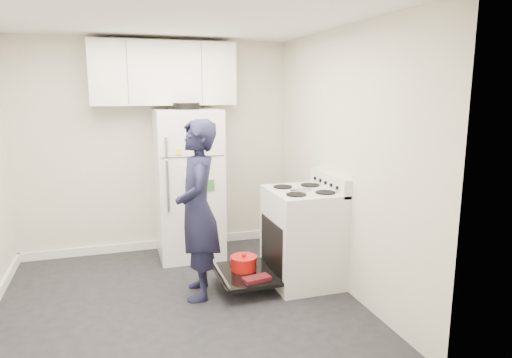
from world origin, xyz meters
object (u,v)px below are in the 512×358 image
object	(u,v)px
electric_range	(301,237)
open_oven_door	(245,270)
person	(198,210)
refrigerator	(189,183)

from	to	relation	value
electric_range	open_oven_door	xyz separation A→B (m)	(-0.59, 0.03, -0.29)
electric_range	person	size ratio (longest dim) A/B	0.66
electric_range	refrigerator	size ratio (longest dim) A/B	0.62
open_oven_door	person	xyz separation A→B (m)	(-0.46, -0.04, 0.65)
open_oven_door	electric_range	bearing A→B (deg)	-2.87
electric_range	person	distance (m)	1.11
electric_range	refrigerator	distance (m)	1.50
electric_range	refrigerator	world-z (taller)	refrigerator
electric_range	open_oven_door	world-z (taller)	electric_range
electric_range	person	xyz separation A→B (m)	(-1.04, -0.01, 0.37)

